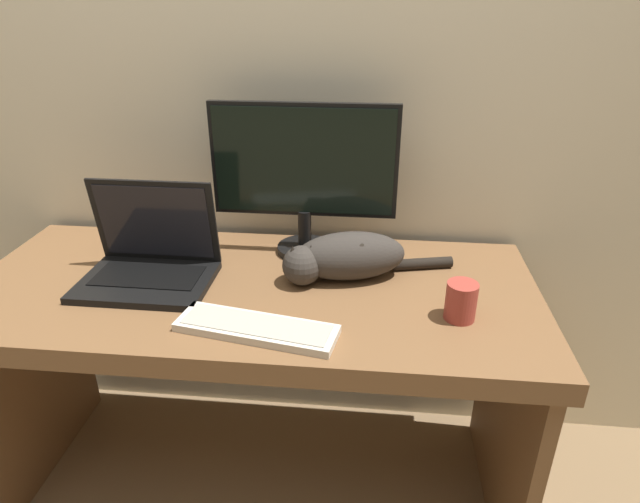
% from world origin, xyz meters
% --- Properties ---
extents(wall_back, '(6.40, 0.06, 2.60)m').
position_xyz_m(wall_back, '(0.00, 0.73, 1.30)').
color(wall_back, beige).
rests_on(wall_back, ground_plane).
extents(desk, '(1.55, 0.67, 0.74)m').
position_xyz_m(desk, '(0.00, 0.34, 0.59)').
color(desk, brown).
rests_on(desk, ground_plane).
extents(monitor, '(0.54, 0.17, 0.45)m').
position_xyz_m(monitor, '(0.12, 0.56, 0.99)').
color(monitor, black).
rests_on(monitor, desk).
extents(laptop, '(0.35, 0.26, 0.27)m').
position_xyz_m(laptop, '(-0.28, 0.34, 0.79)').
color(laptop, black).
rests_on(laptop, desk).
extents(external_keyboard, '(0.40, 0.18, 0.02)m').
position_xyz_m(external_keyboard, '(0.06, 0.12, 0.75)').
color(external_keyboard, beige).
rests_on(external_keyboard, desk).
extents(cat, '(0.47, 0.21, 0.13)m').
position_xyz_m(cat, '(0.25, 0.40, 0.81)').
color(cat, '#332D28').
rests_on(cat, desk).
extents(coffee_mug, '(0.08, 0.08, 0.10)m').
position_xyz_m(coffee_mug, '(0.54, 0.23, 0.79)').
color(coffee_mug, '#9E382D').
rests_on(coffee_mug, desk).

